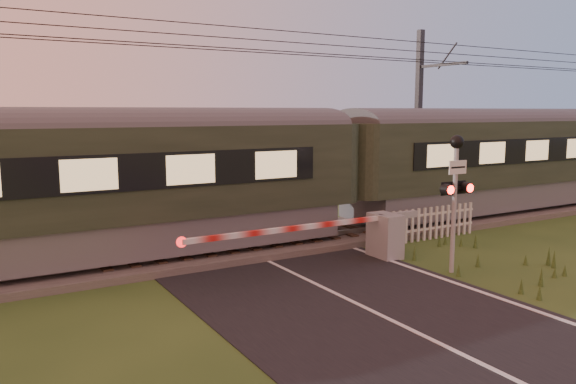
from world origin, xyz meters
TOP-DOWN VIEW (x-y plane):
  - ground at (0.00, 0.00)m, footprint 160.00×160.00m
  - road at (0.02, -0.23)m, footprint 6.00×140.00m
  - track_bed at (0.00, 6.50)m, footprint 140.00×3.40m
  - overhead_wires at (0.00, 6.50)m, footprint 120.00×0.62m
  - train at (3.39, 6.50)m, footprint 39.02×2.69m
  - boom_gate at (2.62, 3.69)m, footprint 6.81×0.91m
  - crossing_signal at (3.38, 1.76)m, footprint 0.84×0.35m
  - picket_fence at (5.21, 4.60)m, footprint 4.15×0.08m
  - catenary_mast at (8.77, 8.72)m, footprint 0.22×2.46m

SIDE VIEW (x-z plane):
  - ground at x=0.00m, z-range 0.00..0.00m
  - road at x=0.02m, z-range 0.00..0.03m
  - track_bed at x=0.00m, z-range -0.13..0.26m
  - picket_fence at x=5.21m, z-range 0.01..1.00m
  - boom_gate at x=2.62m, z-range 0.05..1.26m
  - train at x=3.39m, z-range 0.29..3.92m
  - crossing_signal at x=3.38m, z-range 0.62..3.93m
  - catenary_mast at x=8.77m, z-range 0.14..7.06m
  - overhead_wires at x=0.00m, z-range 5.41..6.04m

